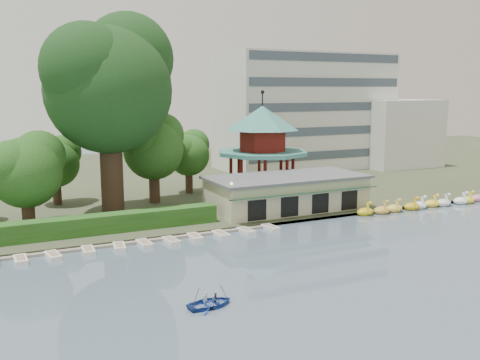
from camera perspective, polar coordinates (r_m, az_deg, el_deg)
ground_plane at (r=40.27m, az=8.70°, el=-11.15°), size 220.00×220.00×0.00m
shore at (r=86.83m, az=-10.95°, el=0.16°), size 220.00×70.00×0.40m
embankment at (r=54.66m, az=-1.58°, el=-5.28°), size 220.00×0.60×0.30m
dock at (r=51.07m, az=-14.01°, el=-6.68°), size 34.00×1.60×0.24m
boathouse at (r=62.71m, az=5.03°, el=-1.29°), size 18.60×9.39×3.90m
pavilion at (r=71.62m, az=2.38°, el=4.23°), size 12.40×12.40×13.50m
office_building at (r=96.67m, az=8.54°, el=6.87°), size 38.00×18.00×20.00m
hedge at (r=53.45m, az=-17.95°, el=-4.83°), size 30.00×2.00×1.80m
lamp_post at (r=56.05m, az=-0.90°, el=-1.56°), size 0.36×0.36×4.28m
big_tree at (r=60.53m, az=-13.77°, el=10.36°), size 15.11×14.08×22.43m
small_trees at (r=63.17m, az=-16.41°, el=2.21°), size 38.76×16.56×10.99m
swan_boats at (r=68.95m, az=19.31°, el=-2.48°), size 20.29×2.15×1.92m
moored_rowboats at (r=49.81m, az=-13.04°, el=-6.99°), size 32.91×2.68×0.36m
rowboat_with_passengers at (r=36.30m, az=-3.16°, el=-12.63°), size 4.80×3.65×2.01m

